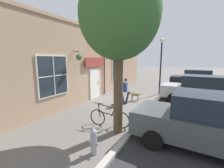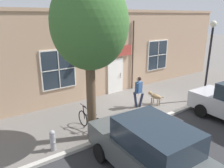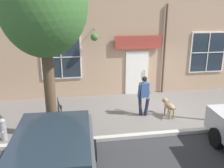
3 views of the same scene
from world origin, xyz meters
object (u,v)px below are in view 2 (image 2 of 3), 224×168
(pedestrian_walking, at_px, (139,89))
(leaning_bicycle, at_px, (91,121))
(parked_car_nearest_curb, at_px, (151,150))
(street_lamp, at_px, (210,49))
(fire_hydrant, at_px, (53,140))
(street_tree_by_curb, at_px, (89,28))
(dog_on_leash, at_px, (155,96))

(pedestrian_walking, bearing_deg, leaning_bicycle, -78.75)
(parked_car_nearest_curb, height_order, street_lamp, street_lamp)
(pedestrian_walking, distance_m, parked_car_nearest_curb, 5.14)
(parked_car_nearest_curb, relative_size, fire_hydrant, 5.68)
(leaning_bicycle, bearing_deg, parked_car_nearest_curb, 0.27)
(pedestrian_walking, distance_m, street_tree_by_curb, 4.80)
(leaning_bicycle, distance_m, street_lamp, 7.37)
(street_tree_by_curb, distance_m, parked_car_nearest_curb, 4.39)
(pedestrian_walking, xyz_separation_m, dog_on_leash, (0.25, 0.96, -0.51))
(dog_on_leash, height_order, street_tree_by_curb, street_tree_by_curb)
(street_tree_by_curb, height_order, parked_car_nearest_curb, street_tree_by_curb)
(dog_on_leash, distance_m, fire_hydrant, 6.03)
(street_tree_by_curb, relative_size, street_lamp, 1.36)
(pedestrian_walking, xyz_separation_m, street_lamp, (1.39, 3.70, 1.89))
(street_lamp, distance_m, fire_hydrant, 9.06)
(fire_hydrant, bearing_deg, street_tree_by_curb, 89.93)
(dog_on_leash, bearing_deg, parked_car_nearest_curb, -47.51)
(pedestrian_walking, relative_size, fire_hydrant, 2.12)
(pedestrian_walking, height_order, dog_on_leash, pedestrian_walking)
(street_tree_by_curb, distance_m, leaning_bicycle, 3.81)
(leaning_bicycle, height_order, parked_car_nearest_curb, parked_car_nearest_curb)
(street_tree_by_curb, bearing_deg, dog_on_leash, 101.30)
(street_lamp, xyz_separation_m, fire_hydrant, (-0.27, -8.71, -2.46))
(dog_on_leash, relative_size, parked_car_nearest_curb, 0.24)
(parked_car_nearest_curb, bearing_deg, street_lamp, 111.03)
(street_lamp, bearing_deg, leaning_bicycle, -96.28)
(parked_car_nearest_curb, bearing_deg, street_tree_by_curb, -175.47)
(pedestrian_walking, relative_size, parked_car_nearest_curb, 0.37)
(dog_on_leash, distance_m, leaning_bicycle, 4.17)
(street_tree_by_curb, xyz_separation_m, fire_hydrant, (-0.00, -1.60, -3.76))
(dog_on_leash, relative_size, street_tree_by_curb, 0.18)
(fire_hydrant, bearing_deg, parked_car_nearest_curb, 32.16)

